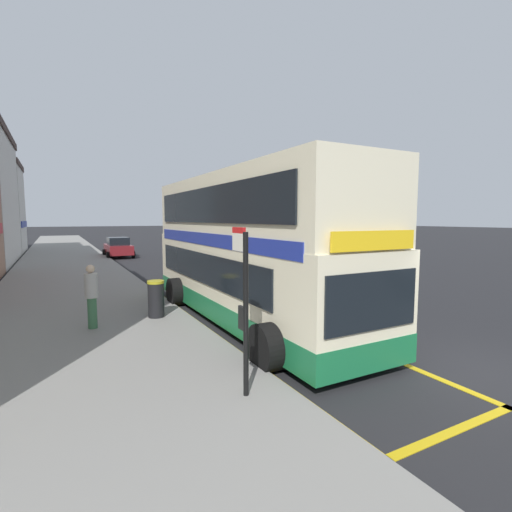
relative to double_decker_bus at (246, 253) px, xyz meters
name	(u,v)px	position (x,y,z in m)	size (l,w,h in m)	color
ground_plane	(146,251)	(2.46, 26.25, -2.06)	(260.00, 260.00, 0.00)	black
pavement_near	(64,254)	(-4.54, 26.25, -1.99)	(6.00, 76.00, 0.14)	gray
double_decker_bus	(246,253)	(0.00, 0.00, 0.00)	(3.27, 10.39, 4.40)	beige
bus_bay_markings	(244,319)	(-0.05, 0.06, -2.06)	(2.99, 14.10, 0.01)	gold
bus_stop_sign	(244,298)	(-2.37, -4.63, -0.27)	(0.09, 0.51, 2.83)	black
parked_car_silver_far	(264,254)	(7.06, 11.40, -1.26)	(2.09, 4.20, 1.62)	#B2B5BA
parked_car_maroon_behind	(118,247)	(-0.72, 21.62, -1.26)	(2.09, 4.20, 1.62)	maroon
pedestrian_waiting_near_sign	(91,294)	(-4.32, 0.74, -0.97)	(0.34, 0.34, 1.75)	#3F724C
litter_bin	(156,299)	(-2.51, 1.10, -1.36)	(0.50, 0.50, 1.11)	black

